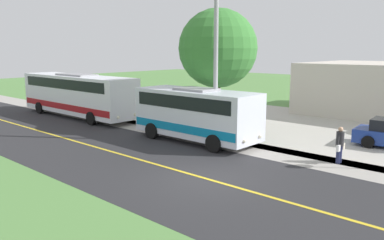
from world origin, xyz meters
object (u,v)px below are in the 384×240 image
at_px(street_light_pole, 214,55).
at_px(tree_curbside, 218,48).
at_px(shuttle_bus_front, 196,112).
at_px(pedestrian_with_bags, 340,144).
at_px(transit_bus_rear, 77,93).

distance_m(street_light_pole, tree_curbside, 3.10).
bearing_deg(shuttle_bus_front, pedestrian_with_bags, 98.06).
height_order(transit_bus_rear, pedestrian_with_bags, transit_bus_rear).
distance_m(transit_bus_rear, tree_curbside, 11.87).
xyz_separation_m(transit_bus_rear, tree_curbside, (-2.85, 11.04, 3.29)).
relative_size(pedestrian_with_bags, tree_curbside, 0.22).
xyz_separation_m(pedestrian_with_bags, tree_curbside, (-1.78, -8.35, 4.17)).
height_order(shuttle_bus_front, tree_curbside, tree_curbside).
bearing_deg(shuttle_bus_front, transit_bus_rear, -90.01).
height_order(pedestrian_with_bags, tree_curbside, tree_curbside).
bearing_deg(street_light_pole, transit_bus_rear, -88.52).
relative_size(shuttle_bus_front, transit_bus_rear, 0.64).
height_order(shuttle_bus_front, street_light_pole, street_light_pole).
relative_size(transit_bus_rear, pedestrian_with_bags, 7.05).
height_order(transit_bus_rear, street_light_pole, street_light_pole).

